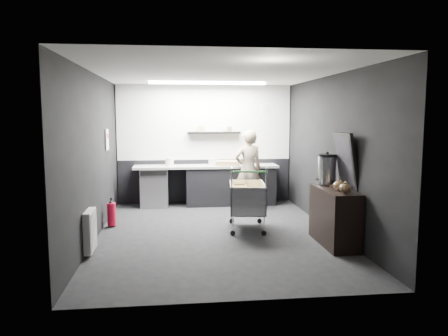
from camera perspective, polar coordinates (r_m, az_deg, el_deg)
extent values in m
plane|color=black|center=(7.55, -0.93, -8.55)|extent=(5.50, 5.50, 0.00)
plane|color=white|center=(7.31, -0.97, 12.30)|extent=(5.50, 5.50, 0.00)
plane|color=black|center=(10.04, -2.51, 3.11)|extent=(5.50, 0.00, 5.50)
plane|color=black|center=(4.60, 2.46, -1.38)|extent=(5.50, 0.00, 5.50)
plane|color=black|center=(7.38, -16.59, 1.47)|extent=(0.00, 5.50, 5.50)
plane|color=black|center=(7.77, 13.91, 1.81)|extent=(0.00, 5.50, 5.50)
cube|color=silver|center=(10.00, -2.52, 5.97)|extent=(3.95, 0.02, 1.70)
cube|color=black|center=(10.11, -2.48, -1.71)|extent=(3.95, 0.02, 1.00)
cube|color=black|center=(9.91, -1.31, 4.63)|extent=(1.20, 0.22, 0.04)
cylinder|color=silver|center=(10.19, 5.42, 7.65)|extent=(0.20, 0.03, 0.20)
cube|color=white|center=(8.65, -15.03, 3.60)|extent=(0.02, 0.30, 0.40)
cube|color=red|center=(8.64, -15.02, 4.07)|extent=(0.02, 0.22, 0.10)
cube|color=silver|center=(6.67, -17.11, -7.84)|extent=(0.10, 0.50, 0.60)
cube|color=white|center=(9.14, -2.14, 11.02)|extent=(2.40, 0.20, 0.04)
cube|color=black|center=(9.87, 0.84, -2.35)|extent=(2.00, 0.56, 0.85)
cube|color=#A4A5A0|center=(9.76, -2.36, 0.20)|extent=(3.20, 0.60, 0.05)
cube|color=#9EA0A5|center=(9.80, -9.07, -2.50)|extent=(0.60, 0.58, 0.85)
cube|color=black|center=(9.45, -9.19, -0.68)|extent=(0.56, 0.02, 0.10)
imported|color=beige|center=(9.42, 3.19, -0.19)|extent=(0.68, 0.50, 1.70)
cube|color=silver|center=(7.77, 3.01, -5.55)|extent=(0.70, 0.99, 0.02)
cube|color=silver|center=(7.68, 0.87, -3.89)|extent=(0.12, 0.93, 0.49)
cube|color=silver|center=(7.77, 5.15, -3.78)|extent=(0.12, 0.93, 0.49)
cube|color=silver|center=(7.28, 3.63, -4.50)|extent=(0.60, 0.09, 0.49)
cube|color=silver|center=(8.16, 2.49, -3.24)|extent=(0.60, 0.09, 0.49)
cylinder|color=silver|center=(7.35, 1.54, -7.48)|extent=(0.02, 0.02, 0.33)
cylinder|color=silver|center=(7.44, 5.56, -7.33)|extent=(0.02, 0.02, 0.33)
cylinder|color=silver|center=(8.17, 0.69, -6.01)|extent=(0.02, 0.02, 0.33)
cylinder|color=silver|center=(8.25, 4.31, -5.90)|extent=(0.02, 0.02, 0.33)
cylinder|color=green|center=(7.13, 3.75, -0.49)|extent=(0.60, 0.10, 0.03)
cube|color=olive|center=(7.81, 1.93, -3.83)|extent=(0.30, 0.36, 0.42)
cube|color=olive|center=(7.63, 4.33, -4.27)|extent=(0.27, 0.33, 0.37)
cylinder|color=black|center=(7.39, 1.54, -8.55)|extent=(0.09, 0.04, 0.09)
cylinder|color=black|center=(8.21, 0.68, -6.98)|extent=(0.09, 0.04, 0.09)
cylinder|color=black|center=(7.48, 5.55, -8.39)|extent=(0.09, 0.04, 0.09)
cylinder|color=black|center=(8.29, 4.30, -6.86)|extent=(0.09, 0.04, 0.09)
cube|color=black|center=(7.06, 14.22, -6.19)|extent=(0.44, 1.17, 0.88)
cylinder|color=silver|center=(7.30, 13.29, -0.29)|extent=(0.29, 0.29, 0.45)
cylinder|color=black|center=(7.27, 13.34, 1.62)|extent=(0.29, 0.29, 0.04)
sphere|color=black|center=(7.27, 13.35, 1.93)|extent=(0.05, 0.05, 0.05)
ellipsoid|color=brown|center=(6.83, 14.78, -2.23)|extent=(0.18, 0.18, 0.14)
ellipsoid|color=brown|center=(6.60, 15.55, -2.56)|extent=(0.18, 0.18, 0.14)
cube|color=black|center=(7.03, 15.66, 0.97)|extent=(0.20, 0.68, 0.87)
cube|color=black|center=(7.02, 15.47, 0.97)|extent=(0.14, 0.59, 0.75)
cylinder|color=red|center=(8.19, -14.47, -5.87)|extent=(0.15, 0.15, 0.41)
cone|color=black|center=(8.15, -14.52, -4.28)|extent=(0.10, 0.10, 0.06)
cylinder|color=black|center=(8.14, -14.53, -3.99)|extent=(0.03, 0.03, 0.06)
cube|color=#A38457|center=(9.74, 0.45, 0.66)|extent=(0.56, 0.45, 0.10)
cylinder|color=silver|center=(9.72, -7.12, 0.81)|extent=(0.18, 0.18, 0.18)
cube|color=silver|center=(9.71, -1.47, 0.78)|extent=(0.18, 0.14, 0.16)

